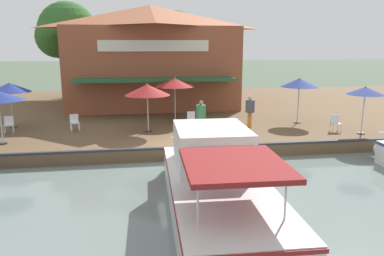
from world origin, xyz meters
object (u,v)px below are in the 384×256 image
object	(u,v)px
patio_umbrella_mid_patio_left	(147,90)
patio_umbrella_far_corner	(175,82)
cafe_chair_back_row_seat	(9,124)
tree_upstream_bank	(65,33)
waterfront_restaurant	(151,54)
patio_umbrella_near_quay_edge	(10,88)
cafe_chair_beside_entrance	(335,122)
motorboat_fourth_along	(213,177)
cafe_chair_under_first_umbrella	(75,122)
tree_downstream_bank	(174,37)
cafe_chair_mid_patio	(225,130)
patio_umbrella_by_entrance	(365,91)
person_near_entrance	(250,107)
patio_umbrella_mid_patio_right	(299,83)
person_mid_patio	(201,113)
cafe_chair_facing_river	(192,119)

from	to	relation	value
patio_umbrella_mid_patio_left	patio_umbrella_far_corner	bearing A→B (deg)	145.63
cafe_chair_back_row_seat	tree_upstream_bank	xyz separation A→B (m)	(-13.54, 0.81, 4.92)
waterfront_restaurant	patio_umbrella_near_quay_edge	bearing A→B (deg)	-44.12
cafe_chair_beside_entrance	motorboat_fourth_along	world-z (taller)	motorboat_fourth_along
waterfront_restaurant	cafe_chair_under_first_umbrella	size ratio (longest dim) A/B	14.37
waterfront_restaurant	tree_downstream_bank	distance (m)	3.87
cafe_chair_mid_patio	tree_downstream_bank	bearing A→B (deg)	-177.18
patio_umbrella_by_entrance	person_near_entrance	world-z (taller)	patio_umbrella_by_entrance
patio_umbrella_by_entrance	cafe_chair_under_first_umbrella	size ratio (longest dim) A/B	2.85
patio_umbrella_near_quay_edge	cafe_chair_mid_patio	size ratio (longest dim) A/B	2.91
patio_umbrella_mid_patio_right	tree_upstream_bank	distance (m)	20.22
cafe_chair_under_first_umbrella	person_mid_patio	bearing A→B (deg)	74.52
patio_umbrella_mid_patio_right	cafe_chair_beside_entrance	size ratio (longest dim) A/B	3.07
cafe_chair_mid_patio	person_near_entrance	xyz separation A→B (m)	(-2.48, 1.98, 0.62)
cafe_chair_mid_patio	person_near_entrance	bearing A→B (deg)	141.43
patio_umbrella_mid_patio_right	person_mid_patio	bearing A→B (deg)	-72.91
patio_umbrella_near_quay_edge	tree_downstream_bank	xyz separation A→B (m)	(-11.08, 9.97, 2.90)
patio_umbrella_near_quay_edge	person_near_entrance	world-z (taller)	patio_umbrella_near_quay_edge
cafe_chair_back_row_seat	person_mid_patio	distance (m)	9.82
patio_umbrella_far_corner	cafe_chair_back_row_seat	size ratio (longest dim) A/B	3.06
tree_downstream_bank	person_near_entrance	bearing A→B (deg)	11.92
person_near_entrance	motorboat_fourth_along	size ratio (longest dim) A/B	0.19
cafe_chair_under_first_umbrella	cafe_chair_beside_entrance	bearing A→B (deg)	80.39
person_mid_patio	cafe_chair_mid_patio	bearing A→B (deg)	33.48
patio_umbrella_far_corner	cafe_chair_mid_patio	bearing A→B (deg)	22.16
cafe_chair_facing_river	tree_upstream_bank	distance (m)	16.84
patio_umbrella_mid_patio_left	cafe_chair_beside_entrance	distance (m)	9.85
patio_umbrella_mid_patio_left	cafe_chair_facing_river	world-z (taller)	patio_umbrella_mid_patio_left
waterfront_restaurant	cafe_chair_mid_patio	xyz separation A→B (m)	(12.49, 2.85, -3.24)
person_mid_patio	patio_umbrella_near_quay_edge	bearing A→B (deg)	-106.88
patio_umbrella_mid_patio_right	cafe_chair_facing_river	xyz separation A→B (m)	(0.19, -6.19, -1.84)
patio_umbrella_far_corner	cafe_chair_beside_entrance	xyz separation A→B (m)	(3.70, 7.96, -1.83)
waterfront_restaurant	patio_umbrella_mid_patio_right	size ratio (longest dim) A/B	4.68
motorboat_fourth_along	waterfront_restaurant	bearing A→B (deg)	-176.60
cafe_chair_mid_patio	tree_downstream_bank	xyz separation A→B (m)	(-15.44, -0.76, 4.61)
cafe_chair_mid_patio	waterfront_restaurant	bearing A→B (deg)	-167.14
patio_umbrella_by_entrance	cafe_chair_back_row_seat	bearing A→B (deg)	-99.47
patio_umbrella_mid_patio_right	person_mid_patio	distance (m)	6.37
cafe_chair_mid_patio	cafe_chair_facing_river	xyz separation A→B (m)	(-3.02, -1.14, 0.00)
cafe_chair_mid_patio	person_near_entrance	size ratio (longest dim) A/B	0.49
cafe_chair_mid_patio	cafe_chair_facing_river	world-z (taller)	same
cafe_chair_beside_entrance	cafe_chair_mid_patio	distance (m)	6.15
patio_umbrella_mid_patio_left	patio_umbrella_by_entrance	distance (m)	10.82
cafe_chair_beside_entrance	cafe_chair_mid_patio	size ratio (longest dim) A/B	1.00
cafe_chair_mid_patio	person_mid_patio	xyz separation A→B (m)	(-1.38, -0.91, 0.59)
waterfront_restaurant	patio_umbrella_near_quay_edge	world-z (taller)	waterfront_restaurant
patio_umbrella_by_entrance	person_mid_patio	world-z (taller)	patio_umbrella_by_entrance
patio_umbrella_mid_patio_right	cafe_chair_mid_patio	world-z (taller)	patio_umbrella_mid_patio_right
cafe_chair_under_first_umbrella	motorboat_fourth_along	xyz separation A→B (m)	(8.89, 5.56, -0.19)
person_mid_patio	patio_umbrella_mid_patio_right	bearing A→B (deg)	107.09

